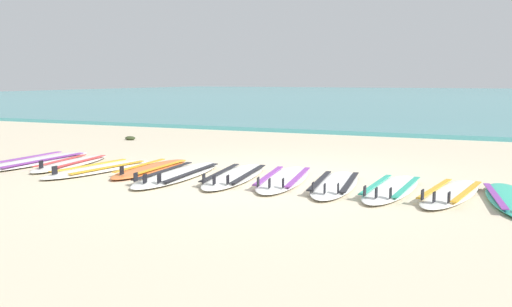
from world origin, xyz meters
TOP-DOWN VIEW (x-y plane):
  - ground_plane at (0.00, 0.00)m, footprint 80.00×80.00m
  - sea at (0.00, 36.36)m, footprint 80.00×60.00m
  - surfboard_0 at (-3.93, -0.17)m, footprint 0.76×2.57m
  - surfboard_1 at (-3.25, -0.07)m, footprint 0.80×1.99m
  - surfboard_2 at (-2.50, -0.34)m, footprint 0.72×2.10m
  - surfboard_3 at (-1.83, -0.00)m, footprint 0.67×2.02m
  - surfboard_4 at (-1.20, -0.28)m, footprint 0.84×2.40m
  - surfboard_5 at (-0.45, -0.07)m, footprint 0.93×2.27m
  - surfboard_6 at (0.24, -0.02)m, footprint 0.94×2.23m
  - surfboard_7 at (0.96, -0.12)m, footprint 0.83×2.10m
  - surfboard_8 at (1.65, -0.12)m, footprint 0.52×2.03m
  - surfboard_9 at (2.33, -0.12)m, footprint 0.69×2.01m
  - seaweed_clump_near_shoreline at (-4.71, 3.38)m, footprint 0.24×0.19m

SIDE VIEW (x-z plane):
  - ground_plane at x=0.00m, z-range 0.00..0.00m
  - surfboard_0 at x=-3.93m, z-range -0.05..0.13m
  - surfboard_2 at x=-2.50m, z-range -0.05..0.13m
  - surfboard_3 at x=-1.83m, z-range -0.05..0.13m
  - surfboard_1 at x=-3.25m, z-range -0.05..0.13m
  - surfboard_4 at x=-1.20m, z-range -0.05..0.13m
  - surfboard_5 at x=-0.45m, z-range -0.05..0.13m
  - surfboard_6 at x=0.24m, z-range -0.05..0.13m
  - surfboard_7 at x=0.96m, z-range -0.05..0.13m
  - surfboard_8 at x=1.65m, z-range -0.05..0.13m
  - surfboard_9 at x=2.33m, z-range -0.05..0.13m
  - seaweed_clump_near_shoreline at x=-4.71m, z-range 0.00..0.08m
  - sea at x=0.00m, z-range 0.00..0.10m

